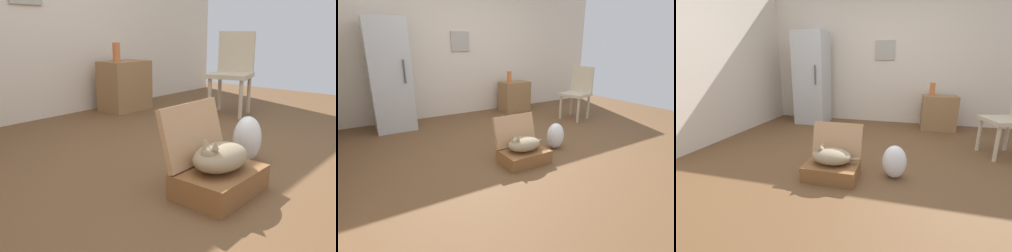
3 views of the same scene
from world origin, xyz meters
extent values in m
plane|color=brown|center=(0.00, 0.00, 0.00)|extent=(7.68, 7.68, 0.00)
cube|color=beige|center=(0.00, 2.26, 1.30)|extent=(6.40, 0.12, 2.60)
cube|color=#AAA497|center=(-0.10, 2.19, 1.41)|extent=(0.36, 0.02, 0.36)
cube|color=beige|center=(-2.46, 0.55, 1.30)|extent=(0.12, 4.80, 2.60)
cube|color=brown|center=(-0.37, -0.39, 0.08)|extent=(0.55, 0.38, 0.15)
cube|color=tan|center=(-0.37, -0.19, 0.34)|extent=(0.55, 0.14, 0.38)
ellipsoid|color=#998466|center=(-0.37, -0.39, 0.23)|extent=(0.41, 0.28, 0.16)
sphere|color=#998466|center=(-0.48, -0.39, 0.27)|extent=(0.11, 0.11, 0.11)
cone|color=#998466|center=(-0.48, -0.42, 0.34)|extent=(0.05, 0.05, 0.05)
cone|color=#998466|center=(-0.48, -0.36, 0.34)|extent=(0.05, 0.05, 0.05)
cylinder|color=#998466|center=(-0.18, -0.35, 0.20)|extent=(0.20, 0.03, 0.07)
ellipsoid|color=white|center=(0.26, -0.23, 0.17)|extent=(0.25, 0.20, 0.35)
cube|color=#B7BABC|center=(-1.46, 1.80, 0.88)|extent=(0.60, 0.57, 1.75)
cylinder|color=#4C4C4C|center=(-1.28, 1.50, 0.96)|extent=(0.02, 0.02, 0.35)
cube|color=olive|center=(0.93, 1.85, 0.31)|extent=(0.58, 0.40, 0.61)
cylinder|color=#CC6B38|center=(0.79, 1.82, 0.72)|extent=(0.09, 0.09, 0.22)
cylinder|color=beige|center=(1.33, 0.84, 0.22)|extent=(0.04, 0.04, 0.44)
cylinder|color=beige|center=(1.42, 0.49, 0.22)|extent=(0.04, 0.04, 0.44)
cylinder|color=beige|center=(1.69, 0.94, 0.22)|extent=(0.04, 0.04, 0.44)
cube|color=beige|center=(1.55, 0.72, 0.47)|extent=(0.57, 0.56, 0.05)
camera|label=1|loc=(-2.10, -1.48, 0.95)|focal=38.53mm
camera|label=2|loc=(-1.99, -2.70, 1.34)|focal=27.52mm
camera|label=3|loc=(0.31, -2.43, 1.13)|focal=24.06mm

